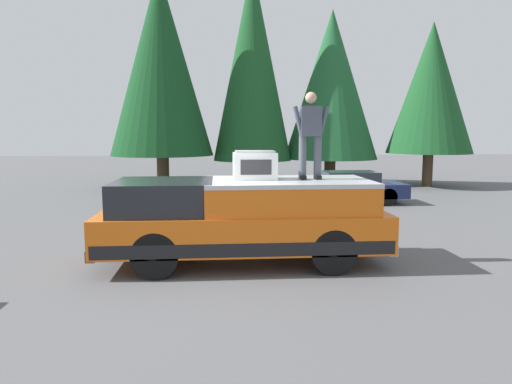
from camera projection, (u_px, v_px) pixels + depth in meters
ground_plane at (203, 265)px, 9.17m from camera, size 90.00×90.00×0.00m
pickup_truck at (243, 220)px, 9.19m from camera, size 2.01×5.54×1.65m
compressor_unit at (255, 165)px, 9.22m from camera, size 0.65×0.84×0.56m
person_on_truck_bed at (310, 133)px, 9.16m from camera, size 0.29×0.72×1.69m
parked_car_navy at (348, 187)px, 17.14m from camera, size 1.64×4.10×1.16m
conifer_far_left at (431, 88)px, 22.10m from camera, size 3.99×3.99×7.69m
conifer_left at (331, 85)px, 23.36m from camera, size 4.66×4.66×8.56m
conifer_center_left at (252, 63)px, 22.50m from camera, size 3.79×3.79×10.51m
conifer_center_right at (160, 64)px, 21.57m from camera, size 4.74×4.74×9.91m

